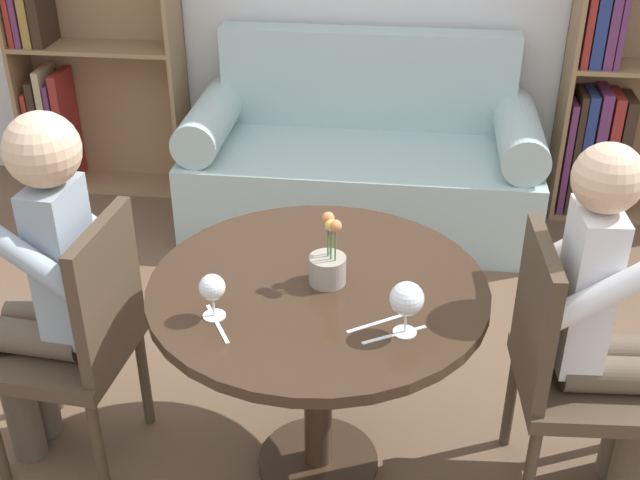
{
  "coord_description": "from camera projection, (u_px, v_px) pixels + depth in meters",
  "views": [
    {
      "loc": [
        0.25,
        -1.95,
        2.0
      ],
      "look_at": [
        0.0,
        0.05,
        0.84
      ],
      "focal_mm": 45.0,
      "sensor_mm": 36.0,
      "label": 1
    }
  ],
  "objects": [
    {
      "name": "person_right",
      "position": [
        607.0,
        327.0,
        2.31
      ],
      "size": [
        0.43,
        0.36,
        1.2
      ],
      "rotation": [
        0.0,
        0.0,
        1.64
      ],
      "color": "brown",
      "rests_on": "ground_plane"
    },
    {
      "name": "knife_right_setting",
      "position": [
        378.0,
        323.0,
        2.17
      ],
      "size": [
        0.16,
        0.12,
        0.0
      ],
      "color": "silver",
      "rests_on": "round_table"
    },
    {
      "name": "couch",
      "position": [
        362.0,
        164.0,
        4.06
      ],
      "size": [
        1.73,
        0.8,
        0.92
      ],
      "color": "#A8C1C1",
      "rests_on": "ground_plane"
    },
    {
      "name": "wine_glass_right",
      "position": [
        407.0,
        300.0,
        2.08
      ],
      "size": [
        0.09,
        0.09,
        0.15
      ],
      "color": "white",
      "rests_on": "round_table"
    },
    {
      "name": "bookshelf_left",
      "position": [
        75.0,
        51.0,
        4.24
      ],
      "size": [
        0.89,
        0.28,
        1.58
      ],
      "color": "#93704C",
      "rests_on": "ground_plane"
    },
    {
      "name": "round_table",
      "position": [
        318.0,
        321.0,
        2.4
      ],
      "size": [
        1.0,
        1.0,
        0.72
      ],
      "color": "#382619",
      "rests_on": "ground_plane"
    },
    {
      "name": "chair_right",
      "position": [
        567.0,
        364.0,
        2.38
      ],
      "size": [
        0.45,
        0.45,
        0.9
      ],
      "rotation": [
        0.0,
        0.0,
        1.64
      ],
      "color": "#473828",
      "rests_on": "ground_plane"
    },
    {
      "name": "knife_left_setting",
      "position": [
        394.0,
        335.0,
        2.12
      ],
      "size": [
        0.17,
        0.11,
        0.0
      ],
      "color": "silver",
      "rests_on": "round_table"
    },
    {
      "name": "wine_glass_left",
      "position": [
        212.0,
        289.0,
        2.15
      ],
      "size": [
        0.07,
        0.07,
        0.13
      ],
      "color": "white",
      "rests_on": "round_table"
    },
    {
      "name": "chair_left",
      "position": [
        80.0,
        335.0,
        2.5
      ],
      "size": [
        0.45,
        0.45,
        0.9
      ],
      "rotation": [
        0.0,
        0.0,
        -1.65
      ],
      "color": "#473828",
      "rests_on": "ground_plane"
    },
    {
      "name": "fork_left_setting",
      "position": [
        217.0,
        324.0,
        2.16
      ],
      "size": [
        0.1,
        0.17,
        0.0
      ],
      "color": "silver",
      "rests_on": "round_table"
    },
    {
      "name": "ground_plane",
      "position": [
        318.0,
        464.0,
        2.7
      ],
      "size": [
        16.0,
        16.0,
        0.0
      ],
      "primitive_type": "plane",
      "color": "brown"
    },
    {
      "name": "person_left",
      "position": [
        46.0,
        285.0,
        2.44
      ],
      "size": [
        0.44,
        0.36,
        1.23
      ],
      "rotation": [
        0.0,
        0.0,
        -1.65
      ],
      "color": "brown",
      "rests_on": "ground_plane"
    },
    {
      "name": "flower_vase",
      "position": [
        328.0,
        263.0,
        2.31
      ],
      "size": [
        0.11,
        0.11,
        0.23
      ],
      "color": "#9E9384",
      "rests_on": "round_table"
    },
    {
      "name": "bookshelf_right",
      "position": [
        629.0,
        81.0,
        3.95
      ],
      "size": [
        0.89,
        0.28,
        1.58
      ],
      "color": "#93704C",
      "rests_on": "ground_plane"
    }
  ]
}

